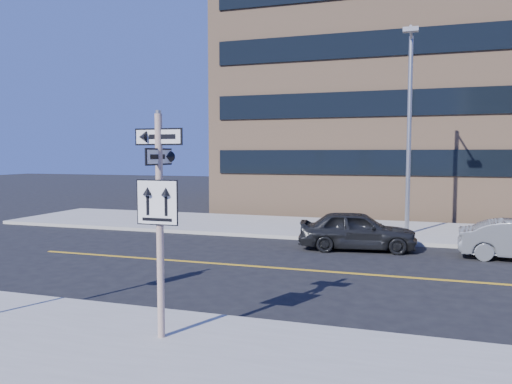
% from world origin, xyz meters
% --- Properties ---
extents(ground, '(120.00, 120.00, 0.00)m').
position_xyz_m(ground, '(0.00, 0.00, 0.00)').
color(ground, black).
rests_on(ground, ground).
extents(sign_pole, '(0.92, 0.92, 4.06)m').
position_xyz_m(sign_pole, '(0.00, -2.51, 2.44)').
color(sign_pole, white).
rests_on(sign_pole, near_sidewalk).
extents(parked_car_a, '(2.24, 4.34, 1.41)m').
position_xyz_m(parked_car_a, '(2.34, 7.67, 0.71)').
color(parked_car_a, black).
rests_on(parked_car_a, ground).
extents(streetlight_a, '(0.55, 2.25, 8.00)m').
position_xyz_m(streetlight_a, '(4.00, 10.76, 4.76)').
color(streetlight_a, gray).
rests_on(streetlight_a, far_sidewalk).
extents(building_brick, '(18.00, 18.00, 18.00)m').
position_xyz_m(building_brick, '(2.00, 25.00, 9.00)').
color(building_brick, '#A37D5A').
rests_on(building_brick, ground).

